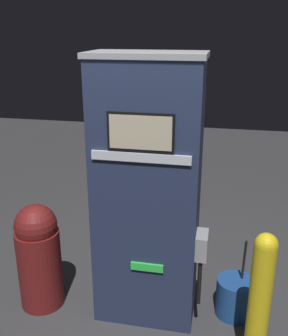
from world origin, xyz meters
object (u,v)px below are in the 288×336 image
squeegee_bucket (235,297)px  safety_bollard (259,302)px  gas_pump (147,195)px  trash_bin (39,255)px

squeegee_bucket → safety_bollard: bearing=-77.2°
safety_bollard → squeegee_bucket: size_ratio=1.47×
gas_pump → safety_bollard: gas_pump is taller
trash_bin → squeegee_bucket: trash_bin is taller
gas_pump → safety_bollard: (0.87, -0.46, -0.51)m
safety_bollard → trash_bin: 1.84m
gas_pump → squeegee_bucket: 1.19m
gas_pump → trash_bin: 1.11m
gas_pump → safety_bollard: 1.11m
gas_pump → trash_bin: gas_pump is taller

